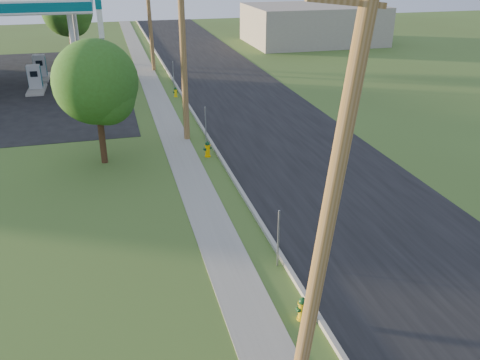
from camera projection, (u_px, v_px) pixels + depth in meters
name	position (u px, v px, depth m)	size (l,w,h in m)	color
ground_plane	(322.00, 359.00, 12.59)	(140.00, 140.00, 0.00)	#435C25
road	(327.00, 180.00, 22.45)	(8.00, 120.00, 0.02)	black
curb	(239.00, 189.00, 21.50)	(0.15, 120.00, 0.15)	gray
sidewalk	(199.00, 194.00, 21.12)	(1.50, 120.00, 0.03)	gray
utility_pole_near	(330.00, 208.00, 9.60)	(1.40, 0.32, 9.48)	brown
utility_pole_mid	(183.00, 45.00, 25.42)	(1.40, 0.32, 9.80)	brown
utility_pole_far	(149.00, 11.00, 41.36)	(1.40, 0.32, 9.50)	brown
sign_post_near	(278.00, 239.00, 15.95)	(0.05, 0.04, 2.00)	gray
sign_post_mid	(206.00, 125.00, 26.36)	(0.05, 0.04, 2.00)	gray
sign_post_far	(173.00, 75.00, 37.12)	(0.05, 0.04, 2.00)	gray
fuel_pump_ne	(35.00, 81.00, 36.57)	(1.20, 3.20, 1.90)	gray
fuel_pump_se	(41.00, 70.00, 40.09)	(1.20, 3.20, 1.90)	gray
price_pylon	(101.00, 24.00, 29.17)	(0.34, 2.04, 6.85)	gray
distant_building	(313.00, 24.00, 55.63)	(14.00, 10.00, 4.00)	gray
tree_verge	(98.00, 86.00, 22.81)	(3.83, 3.83, 5.81)	#382314
tree_lot	(68.00, 13.00, 44.85)	(4.42, 4.42, 6.70)	#382314
hydrant_near	(302.00, 309.00, 13.81)	(0.38, 0.34, 0.74)	#E6B610
hydrant_mid	(208.00, 149.00, 24.91)	(0.42, 0.38, 0.81)	#F0AE00
hydrant_far	(176.00, 92.00, 35.27)	(0.35, 0.31, 0.68)	yellow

